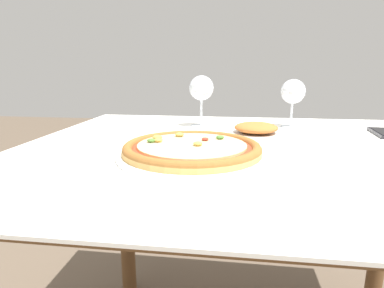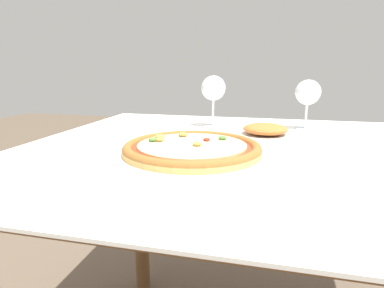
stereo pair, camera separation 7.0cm
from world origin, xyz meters
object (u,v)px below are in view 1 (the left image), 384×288
Objects in this scene: wine_glass_far_right at (201,90)px; side_plate at (257,131)px; wine_glass_far_left at (293,93)px; dining_table at (257,182)px; pizza_plate at (192,150)px; fork at (59,160)px.

side_plate is (0.18, -0.14, -0.11)m from wine_glass_far_right.
wine_glass_far_right reaches higher than side_plate.
dining_table is at bearing -113.19° from wine_glass_far_left.
pizza_plate is 2.10× the size of wine_glass_far_left.
wine_glass_far_right is at bearing -175.27° from wine_glass_far_left.
dining_table is at bearing -92.03° from side_plate.
fork is at bearing -156.65° from dining_table.
wine_glass_far_right reaches higher than dining_table.
side_plate is at bearing 35.80° from fork.
wine_glass_far_right is (0.26, 0.45, 0.12)m from fork.
fork is at bearing -166.34° from pizza_plate.
pizza_plate is 0.29m from fork.
fork reaches higher than dining_table.
fork is at bearing -139.41° from wine_glass_far_left.
wine_glass_far_left is 0.93× the size of wine_glass_far_right.
wine_glass_far_right reaches higher than pizza_plate.
wine_glass_far_left reaches higher than dining_table.
fork is at bearing -144.20° from side_plate.
side_plate is at bearing -126.51° from wine_glass_far_left.
dining_table is 0.22m from pizza_plate.
dining_table is 0.48m from fork.
dining_table is 0.38m from wine_glass_far_left.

